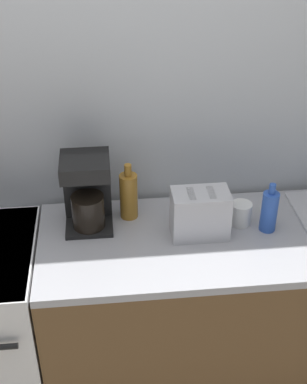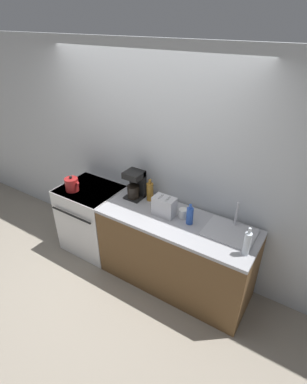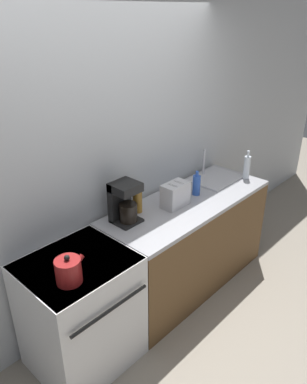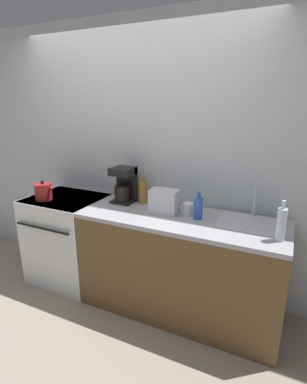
{
  "view_description": "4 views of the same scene",
  "coord_description": "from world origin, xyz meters",
  "px_view_note": "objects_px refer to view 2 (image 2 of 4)",
  "views": [
    {
      "loc": [
        0.06,
        -1.49,
        2.32
      ],
      "look_at": [
        0.25,
        0.35,
        1.14
      ],
      "focal_mm": 50.0,
      "sensor_mm": 36.0,
      "label": 1
    },
    {
      "loc": [
        1.8,
        -1.97,
        2.78
      ],
      "look_at": [
        0.29,
        0.38,
        1.12
      ],
      "focal_mm": 28.0,
      "sensor_mm": 36.0,
      "label": 2
    },
    {
      "loc": [
        -1.78,
        -1.47,
        2.44
      ],
      "look_at": [
        0.19,
        0.37,
        1.13
      ],
      "focal_mm": 35.0,
      "sensor_mm": 36.0,
      "label": 3
    },
    {
      "loc": [
        1.41,
        -1.9,
        1.84
      ],
      "look_at": [
        0.35,
        0.34,
        1.09
      ],
      "focal_mm": 28.0,
      "sensor_mm": 36.0,
      "label": 4
    }
  ],
  "objects_px": {
    "stove": "(93,217)",
    "bottle_amber": "(150,191)",
    "toaster": "(164,206)",
    "coffee_maker": "(135,184)",
    "bottle_blue": "(190,216)",
    "bottle_clear": "(247,243)",
    "kettle": "(72,184)",
    "cup_white": "(183,213)"
  },
  "relations": [
    {
      "from": "stove",
      "to": "bottle_amber",
      "type": "xyz_separation_m",
      "value": [
        0.78,
        0.2,
        0.55
      ]
    },
    {
      "from": "stove",
      "to": "toaster",
      "type": "distance_m",
      "value": 1.21
    },
    {
      "from": "coffee_maker",
      "to": "bottle_blue",
      "type": "xyz_separation_m",
      "value": [
        0.78,
        -0.13,
        -0.08
      ]
    },
    {
      "from": "coffee_maker",
      "to": "stove",
      "type": "bearing_deg",
      "value": -165.13
    },
    {
      "from": "bottle_blue",
      "to": "bottle_clear",
      "type": "height_order",
      "value": "bottle_clear"
    },
    {
      "from": "stove",
      "to": "bottle_clear",
      "type": "bearing_deg",
      "value": -3.2
    },
    {
      "from": "toaster",
      "to": "bottle_clear",
      "type": "relative_size",
      "value": 0.83
    },
    {
      "from": "toaster",
      "to": "bottle_blue",
      "type": "height_order",
      "value": "bottle_blue"
    },
    {
      "from": "bottle_blue",
      "to": "bottle_clear",
      "type": "relative_size",
      "value": 0.79
    },
    {
      "from": "bottle_clear",
      "to": "bottle_amber",
      "type": "bearing_deg",
      "value": 166.0
    },
    {
      "from": "toaster",
      "to": "bottle_amber",
      "type": "xyz_separation_m",
      "value": [
        -0.29,
        0.17,
        0.01
      ]
    },
    {
      "from": "toaster",
      "to": "bottle_blue",
      "type": "distance_m",
      "value": 0.3
    },
    {
      "from": "stove",
      "to": "coffee_maker",
      "type": "xyz_separation_m",
      "value": [
        0.6,
        0.16,
        0.62
      ]
    },
    {
      "from": "kettle",
      "to": "toaster",
      "type": "distance_m",
      "value": 1.23
    },
    {
      "from": "coffee_maker",
      "to": "cup_white",
      "type": "bearing_deg",
      "value": -6.13
    },
    {
      "from": "toaster",
      "to": "bottle_amber",
      "type": "height_order",
      "value": "bottle_amber"
    },
    {
      "from": "bottle_blue",
      "to": "bottle_amber",
      "type": "distance_m",
      "value": 0.62
    },
    {
      "from": "coffee_maker",
      "to": "bottle_blue",
      "type": "distance_m",
      "value": 0.79
    },
    {
      "from": "toaster",
      "to": "cup_white",
      "type": "bearing_deg",
      "value": 16.8
    },
    {
      "from": "bottle_clear",
      "to": "cup_white",
      "type": "distance_m",
      "value": 0.77
    },
    {
      "from": "bottle_clear",
      "to": "bottle_blue",
      "type": "bearing_deg",
      "value": 167.28
    },
    {
      "from": "stove",
      "to": "kettle",
      "type": "height_order",
      "value": "kettle"
    },
    {
      "from": "coffee_maker",
      "to": "bottle_clear",
      "type": "bearing_deg",
      "value": -10.92
    },
    {
      "from": "bottle_blue",
      "to": "bottle_amber",
      "type": "height_order",
      "value": "bottle_amber"
    },
    {
      "from": "coffee_maker",
      "to": "cup_white",
      "type": "distance_m",
      "value": 0.69
    },
    {
      "from": "kettle",
      "to": "bottle_blue",
      "type": "relative_size",
      "value": 0.89
    },
    {
      "from": "kettle",
      "to": "bottle_clear",
      "type": "height_order",
      "value": "bottle_clear"
    },
    {
      "from": "kettle",
      "to": "coffee_maker",
      "type": "distance_m",
      "value": 0.81
    },
    {
      "from": "toaster",
      "to": "bottle_clear",
      "type": "xyz_separation_m",
      "value": [
        0.94,
        -0.14,
        0.02
      ]
    },
    {
      "from": "kettle",
      "to": "bottle_clear",
      "type": "distance_m",
      "value": 2.17
    },
    {
      "from": "stove",
      "to": "bottle_amber",
      "type": "bearing_deg",
      "value": 13.96
    },
    {
      "from": "toaster",
      "to": "bottle_blue",
      "type": "xyz_separation_m",
      "value": [
        0.3,
        0.0,
        -0.01
      ]
    },
    {
      "from": "bottle_blue",
      "to": "cup_white",
      "type": "height_order",
      "value": "bottle_blue"
    },
    {
      "from": "coffee_maker",
      "to": "bottle_clear",
      "type": "xyz_separation_m",
      "value": [
        1.42,
        -0.27,
        -0.05
      ]
    },
    {
      "from": "bottle_amber",
      "to": "cup_white",
      "type": "xyz_separation_m",
      "value": [
        0.49,
        -0.11,
        -0.06
      ]
    },
    {
      "from": "stove",
      "to": "bottle_clear",
      "type": "relative_size",
      "value": 3.1
    },
    {
      "from": "toaster",
      "to": "bottle_clear",
      "type": "distance_m",
      "value": 0.95
    },
    {
      "from": "toaster",
      "to": "bottle_blue",
      "type": "bearing_deg",
      "value": 0.45
    },
    {
      "from": "bottle_clear",
      "to": "cup_white",
      "type": "bearing_deg",
      "value": 164.88
    },
    {
      "from": "cup_white",
      "to": "toaster",
      "type": "bearing_deg",
      "value": -163.2
    },
    {
      "from": "kettle",
      "to": "cup_white",
      "type": "xyz_separation_m",
      "value": [
        1.42,
        0.23,
        -0.03
      ]
    },
    {
      "from": "bottle_clear",
      "to": "cup_white",
      "type": "relative_size",
      "value": 2.85
    }
  ]
}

